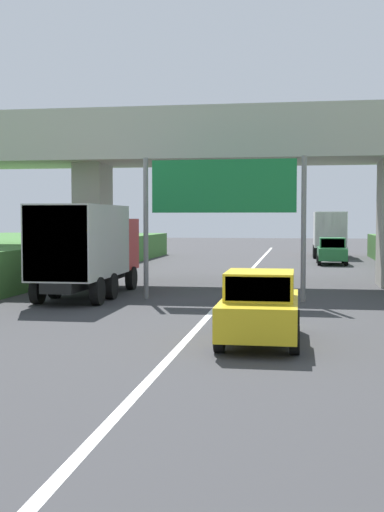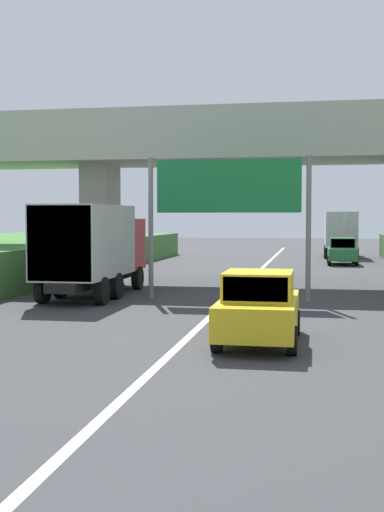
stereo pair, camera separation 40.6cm
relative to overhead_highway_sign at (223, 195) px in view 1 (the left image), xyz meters
The scene contains 7 objects.
lane_centre_stripe 3.79m from the overhead_highway_sign, 90.00° to the left, with size 0.20×87.29×0.01m, color white.
overpass_bridge 6.44m from the overhead_highway_sign, 90.00° to the left, with size 40.00×4.80×7.66m.
overhead_highway_sign is the anchor object (origin of this frame).
truck_red 5.47m from the overhead_highway_sign, behind, with size 2.44×7.30×3.44m.
truck_orange 28.83m from the overhead_highway_sign, 80.06° to the left, with size 2.44×7.30×3.44m.
car_yellow 8.89m from the overhead_highway_sign, 77.66° to the right, with size 1.86×4.10×1.72m.
car_green 20.69m from the overhead_highway_sign, 76.47° to the left, with size 1.86×4.10×1.72m.
Camera 1 is at (2.68, -0.63, 2.96)m, focal length 47.23 mm.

